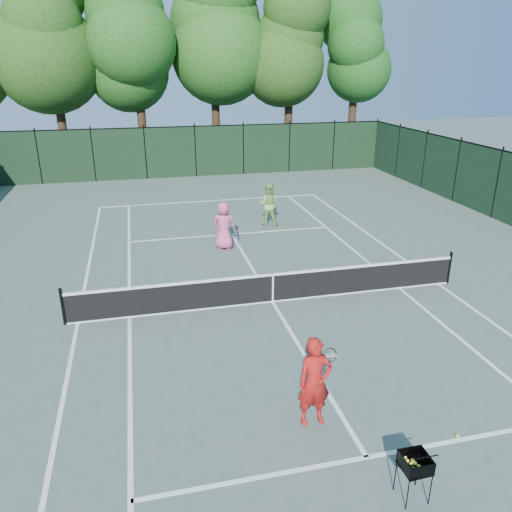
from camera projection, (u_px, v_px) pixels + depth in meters
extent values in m
plane|color=#4C5D53|center=(273.00, 302.00, 14.72)|extent=(90.00, 90.00, 0.00)
cube|color=white|center=(78.00, 323.00, 13.53)|extent=(0.10, 23.77, 0.01)
cube|color=white|center=(438.00, 284.00, 15.91)|extent=(0.10, 23.77, 0.01)
cube|color=white|center=(130.00, 317.00, 13.82)|extent=(0.10, 23.77, 0.01)
cube|color=white|center=(399.00, 288.00, 15.61)|extent=(0.10, 23.77, 0.01)
cube|color=white|center=(211.00, 201.00, 25.49)|extent=(10.97, 0.10, 0.01)
cube|color=white|center=(367.00, 457.00, 8.92)|extent=(8.23, 0.10, 0.01)
cube|color=white|center=(232.00, 234.00, 20.52)|extent=(8.23, 0.10, 0.01)
cube|color=white|center=(273.00, 302.00, 14.72)|extent=(0.10, 12.80, 0.01)
cube|color=black|center=(273.00, 288.00, 14.55)|extent=(11.60, 0.03, 0.85)
cube|color=white|center=(273.00, 275.00, 14.40)|extent=(11.60, 0.05, 0.07)
cube|color=white|center=(273.00, 301.00, 14.71)|extent=(11.60, 0.05, 0.04)
cube|color=white|center=(273.00, 288.00, 14.55)|extent=(0.05, 0.04, 0.91)
cylinder|color=black|center=(63.00, 307.00, 13.27)|extent=(0.09, 0.09, 1.06)
cylinder|color=black|center=(449.00, 268.00, 15.79)|extent=(0.09, 0.09, 1.06)
cube|color=black|center=(195.00, 152.00, 30.49)|extent=(24.00, 0.05, 3.00)
cylinder|color=black|center=(63.00, 133.00, 32.06)|extent=(0.56, 0.56, 4.80)
ellipsoid|color=#1C4213|center=(48.00, 25.00, 29.77)|extent=(6.80, 6.80, 10.54)
cylinder|color=black|center=(143.00, 134.00, 33.05)|extent=(0.56, 0.56, 4.30)
ellipsoid|color=#184915|center=(135.00, 43.00, 31.02)|extent=(6.00, 6.00, 9.30)
cylinder|color=black|center=(216.00, 126.00, 34.46)|extent=(0.56, 0.56, 5.00)
ellipsoid|color=#1A4B15|center=(213.00, 22.00, 32.10)|extent=(7.00, 7.00, 10.85)
cylinder|color=black|center=(288.00, 128.00, 34.99)|extent=(0.56, 0.56, 4.60)
ellipsoid|color=#1E4313|center=(290.00, 37.00, 32.87)|extent=(6.20, 6.20, 9.61)
cylinder|color=black|center=(351.00, 127.00, 36.57)|extent=(0.56, 0.56, 4.40)
ellipsoid|color=#144715|center=(357.00, 45.00, 34.56)|extent=(5.80, 5.80, 8.99)
imported|color=#B21814|center=(315.00, 382.00, 9.48)|extent=(0.69, 0.47, 1.84)
cylinder|color=black|center=(329.00, 367.00, 9.90)|extent=(0.03, 0.03, 0.30)
torus|color=black|center=(330.00, 355.00, 9.80)|extent=(0.30, 0.10, 0.30)
imported|color=#E9528A|center=(224.00, 226.00, 18.67)|extent=(1.02, 0.84, 1.80)
imported|color=#95C261|center=(268.00, 204.00, 21.38)|extent=(1.09, 0.98, 1.84)
cylinder|color=black|center=(408.00, 495.00, 7.78)|extent=(0.02, 0.02, 0.59)
cylinder|color=black|center=(430.00, 490.00, 7.86)|extent=(0.02, 0.02, 0.59)
cylinder|color=black|center=(395.00, 476.00, 8.14)|extent=(0.02, 0.02, 0.59)
cylinder|color=black|center=(417.00, 472.00, 8.22)|extent=(0.02, 0.02, 0.59)
cube|color=black|center=(415.00, 463.00, 7.85)|extent=(0.46, 0.46, 0.25)
sphere|color=yellow|center=(415.00, 466.00, 7.88)|extent=(0.06, 0.06, 0.06)
sphere|color=yellow|center=(415.00, 466.00, 7.88)|extent=(0.06, 0.06, 0.06)
sphere|color=yellow|center=(415.00, 466.00, 7.88)|extent=(0.06, 0.06, 0.06)
sphere|color=yellow|center=(415.00, 466.00, 7.88)|extent=(0.06, 0.06, 0.06)
sphere|color=yellow|center=(415.00, 466.00, 7.88)|extent=(0.06, 0.06, 0.06)
sphere|color=yellow|center=(415.00, 466.00, 7.88)|extent=(0.06, 0.06, 0.06)
sphere|color=yellow|center=(415.00, 466.00, 7.88)|extent=(0.06, 0.06, 0.06)
sphere|color=yellow|center=(415.00, 466.00, 7.88)|extent=(0.06, 0.06, 0.06)
sphere|color=yellow|center=(415.00, 466.00, 7.88)|extent=(0.06, 0.06, 0.06)
sphere|color=yellow|center=(415.00, 466.00, 7.88)|extent=(0.06, 0.06, 0.06)
sphere|color=yellow|center=(415.00, 466.00, 7.88)|extent=(0.06, 0.06, 0.06)
sphere|color=yellow|center=(415.00, 466.00, 7.88)|extent=(0.06, 0.06, 0.06)
sphere|color=yellow|center=(415.00, 466.00, 7.88)|extent=(0.06, 0.06, 0.06)
sphere|color=yellow|center=(415.00, 466.00, 7.88)|extent=(0.06, 0.06, 0.06)
sphere|color=#B2D22A|center=(457.00, 436.00, 9.38)|extent=(0.07, 0.07, 0.07)
sphere|color=#BED32B|center=(311.00, 348.00, 12.26)|extent=(0.07, 0.07, 0.07)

